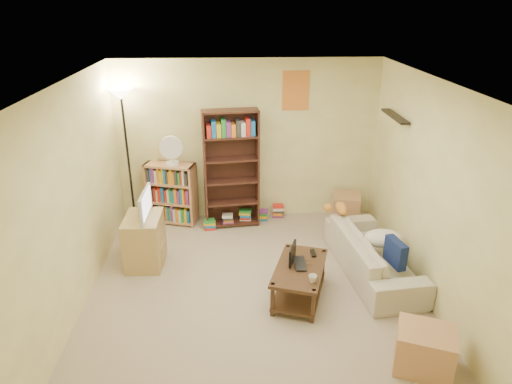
% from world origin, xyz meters
% --- Properties ---
extents(room, '(4.50, 4.54, 2.52)m').
position_xyz_m(room, '(0.00, 0.01, 1.62)').
color(room, '#BCA78D').
rests_on(room, ground).
extents(sofa, '(1.99, 1.12, 0.54)m').
position_xyz_m(sofa, '(1.53, 0.45, 0.27)').
color(sofa, beige).
rests_on(sofa, ground).
extents(navy_pillow, '(0.18, 0.37, 0.32)m').
position_xyz_m(navy_pillow, '(1.67, 0.06, 0.51)').
color(navy_pillow, navy).
rests_on(navy_pillow, sofa).
extents(cream_blanket, '(0.49, 0.35, 0.21)m').
position_xyz_m(cream_blanket, '(1.66, 0.50, 0.46)').
color(cream_blanket, silver).
rests_on(cream_blanket, sofa).
extents(tabby_cat, '(0.43, 0.19, 0.15)m').
position_xyz_m(tabby_cat, '(1.22, 1.12, 0.61)').
color(tabby_cat, orange).
rests_on(tabby_cat, sofa).
extents(coffee_table, '(0.80, 1.07, 0.43)m').
position_xyz_m(coffee_table, '(0.51, -0.04, 0.28)').
color(coffee_table, '#442E1A').
rests_on(coffee_table, ground).
extents(laptop, '(0.33, 0.23, 0.03)m').
position_xyz_m(laptop, '(0.57, -0.00, 0.44)').
color(laptop, black).
rests_on(laptop, coffee_table).
extents(laptop_screen, '(0.11, 0.31, 0.21)m').
position_xyz_m(laptop_screen, '(0.44, 0.04, 0.55)').
color(laptop_screen, white).
rests_on(laptop_screen, laptop).
extents(mug, '(0.09, 0.09, 0.09)m').
position_xyz_m(mug, '(0.61, -0.36, 0.47)').
color(mug, silver).
rests_on(mug, coffee_table).
extents(tv_remote, '(0.06, 0.17, 0.02)m').
position_xyz_m(tv_remote, '(0.72, 0.23, 0.44)').
color(tv_remote, black).
rests_on(tv_remote, coffee_table).
extents(tv_stand, '(0.47, 0.65, 0.68)m').
position_xyz_m(tv_stand, '(-1.42, 0.83, 0.34)').
color(tv_stand, tan).
rests_on(tv_stand, ground).
extents(television, '(0.63, 0.10, 0.36)m').
position_xyz_m(television, '(-1.42, 0.83, 0.87)').
color(television, black).
rests_on(television, tv_stand).
extents(tall_bookshelf, '(0.85, 0.37, 1.82)m').
position_xyz_m(tall_bookshelf, '(-0.26, 1.90, 0.96)').
color(tall_bookshelf, '#3E2018').
rests_on(tall_bookshelf, ground).
extents(short_bookshelf, '(0.81, 0.49, 0.97)m').
position_xyz_m(short_bookshelf, '(-1.20, 2.05, 0.49)').
color(short_bookshelf, tan).
rests_on(short_bookshelf, ground).
extents(desk_fan, '(0.35, 0.19, 0.45)m').
position_xyz_m(desk_fan, '(-1.14, 2.00, 1.21)').
color(desk_fan, white).
rests_on(desk_fan, short_bookshelf).
extents(floor_lamp, '(0.36, 0.36, 2.11)m').
position_xyz_m(floor_lamp, '(-1.80, 2.05, 1.69)').
color(floor_lamp, black).
rests_on(floor_lamp, ground).
extents(side_table, '(0.49, 0.49, 0.47)m').
position_xyz_m(side_table, '(1.53, 1.88, 0.23)').
color(side_table, '#B27C56').
rests_on(side_table, ground).
extents(end_cabinet, '(0.65, 0.60, 0.44)m').
position_xyz_m(end_cabinet, '(1.54, -1.23, 0.22)').
color(end_cabinet, tan).
rests_on(end_cabinet, ground).
extents(book_stacks, '(1.28, 0.50, 0.23)m').
position_xyz_m(book_stacks, '(-0.03, 1.96, 0.10)').
color(book_stacks, red).
rests_on(book_stacks, ground).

